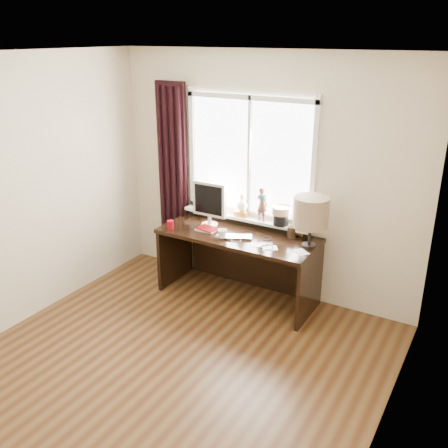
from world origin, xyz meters
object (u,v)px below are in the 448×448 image
Objects in this scene: desk at (242,252)px; monitor at (209,201)px; laptop at (237,237)px; mug at (222,234)px; red_cup at (171,225)px; table_lamp at (311,213)px.

desk is 3.47× the size of monitor.
mug is at bearing -175.76° from laptop.
red_cup reaches higher than laptop.
monitor is (-0.31, 0.25, 0.23)m from mug.
mug is 0.41m from desk.
red_cup is 0.49m from monitor.
red_cup is at bearing -168.53° from table_lamp.
mug is at bearing -164.81° from table_lamp.
red_cup is (-0.74, -0.14, 0.04)m from laptop.
table_lamp is (1.17, -0.02, 0.09)m from monitor.
monitor is 1.18m from table_lamp.
table_lamp is (0.86, 0.23, 0.31)m from mug.
laptop is at bearing 30.54° from mug.
monitor is at bearing 132.19° from laptop.
mug is 0.62m from red_cup.
monitor reaches higher than mug.
table_lamp is at bearing 11.47° from red_cup.
desk is at bearing 3.39° from monitor.
monitor is at bearing 46.37° from red_cup.
laptop is at bearing 10.80° from red_cup.
red_cup is at bearing 164.50° from laptop.
mug is at bearing -38.64° from monitor.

